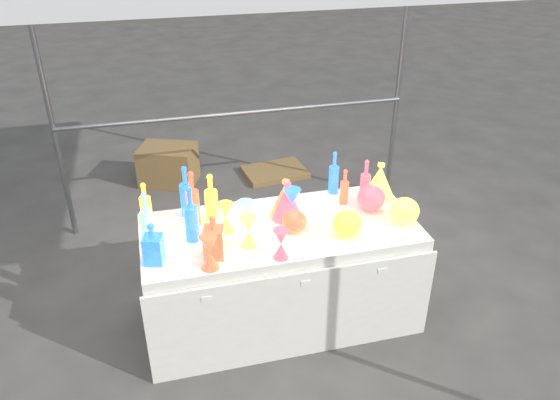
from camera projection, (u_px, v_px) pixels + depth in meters
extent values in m
plane|color=#5A5853|center=(280.00, 314.00, 3.93)|extent=(80.00, 80.00, 0.00)
cylinder|color=gray|center=(48.00, 105.00, 4.28)|extent=(0.04, 0.04, 2.40)
cylinder|color=gray|center=(399.00, 77.00, 4.93)|extent=(0.04, 0.04, 2.40)
cylinder|color=gray|center=(238.00, 113.00, 4.68)|extent=(3.00, 0.04, 0.04)
cube|color=white|center=(280.00, 273.00, 3.75)|extent=(1.80, 0.80, 0.75)
cube|color=white|center=(296.00, 316.00, 3.42)|extent=(1.84, 0.02, 0.68)
cube|color=white|center=(206.00, 299.00, 3.16)|extent=(0.06, 0.00, 0.03)
cube|color=white|center=(306.00, 283.00, 3.29)|extent=(0.06, 0.00, 0.03)
cube|color=white|center=(382.00, 271.00, 3.40)|extent=(0.06, 0.00, 0.03)
cube|color=olive|center=(168.00, 165.00, 5.63)|extent=(0.66, 0.58, 0.40)
cube|color=olive|center=(275.00, 172.00, 5.88)|extent=(0.70, 0.53, 0.06)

